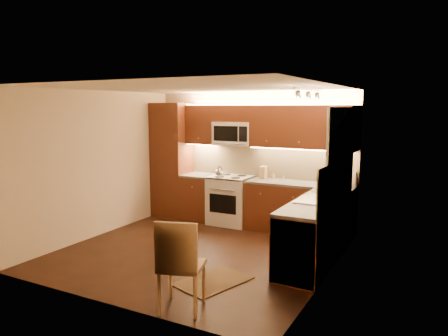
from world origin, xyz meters
The scene contains 37 objects.
floor centered at (0.00, 0.00, 0.00)m, with size 4.00×4.00×0.01m, color black.
ceiling centered at (0.00, 0.00, 2.50)m, with size 4.00×4.00×0.01m, color beige.
wall_back centered at (0.00, 2.00, 1.25)m, with size 4.00×0.01×2.50m, color beige.
wall_front centered at (0.00, -2.00, 1.25)m, with size 4.00×0.01×2.50m, color beige.
wall_left centered at (-2.00, 0.00, 1.25)m, with size 0.01×4.00×2.50m, color beige.
wall_right centered at (2.00, 0.00, 1.25)m, with size 0.01×4.00×2.50m, color beige.
pantry centered at (-1.65, 1.70, 1.15)m, with size 0.70×0.60×2.30m, color #4A200F.
base_cab_back_left centered at (-0.99, 1.70, 0.43)m, with size 0.62×0.60×0.86m, color #4A200F.
counter_back_left centered at (-0.99, 1.70, 0.88)m, with size 0.62×0.60×0.04m, color #3A3835.
base_cab_back_right centered at (1.04, 1.70, 0.43)m, with size 1.92×0.60×0.86m, color #4A200F.
counter_back_right centered at (1.04, 1.70, 0.88)m, with size 1.92×0.60×0.04m, color #3A3835.
base_cab_right centered at (1.70, 0.40, 0.43)m, with size 0.60×2.00×0.86m, color #4A200F.
counter_right centered at (1.70, 0.40, 0.88)m, with size 0.60×2.00×0.04m, color #3A3835.
dishwasher centered at (1.70, -0.30, 0.43)m, with size 0.58×0.60×0.84m, color silver.
backsplash_back centered at (0.35, 1.99, 1.20)m, with size 3.30×0.02×0.60m, color tan.
backsplash_right centered at (1.99, 0.40, 1.20)m, with size 0.02×2.00×0.60m, color tan.
upper_cab_back_left centered at (-0.99, 1.82, 1.88)m, with size 0.62×0.35×0.75m, color #4A200F.
upper_cab_back_right centered at (1.04, 1.82, 1.88)m, with size 1.92×0.35×0.75m, color #4A200F.
upper_cab_bridge centered at (-0.30, 1.82, 2.09)m, with size 0.76×0.35×0.31m, color #4A200F.
upper_cab_right_corner centered at (1.82, 1.40, 1.88)m, with size 0.35×0.50×0.75m, color #4A200F.
stove centered at (-0.30, 1.68, 0.46)m, with size 0.76×0.65×0.92m, color silver, non-canonical shape.
microwave centered at (-0.30, 1.81, 1.72)m, with size 0.76×0.38×0.44m, color silver, non-canonical shape.
window_frame centered at (1.99, 0.55, 1.60)m, with size 0.03×1.44×1.24m, color silver.
window_blinds centered at (1.97, 0.55, 1.60)m, with size 0.02×1.36×1.16m, color silver.
sink centered at (1.70, 0.55, 0.98)m, with size 0.52×0.86×0.15m, color silver, non-canonical shape.
faucet centered at (1.88, 0.55, 1.05)m, with size 0.20×0.04×0.30m, color silver, non-canonical shape.
track_light_bar centered at (1.55, 0.40, 2.46)m, with size 0.04×1.20×0.03m, color silver.
kettle centered at (-0.43, 1.47, 1.03)m, with size 0.18×0.18×0.21m, color silver, non-canonical shape.
toaster_oven centered at (1.77, 1.81, 1.03)m, with size 0.43×0.32×0.26m, color silver.
knife_block centered at (0.29, 1.84, 1.02)m, with size 0.11×0.17×0.23m, color #A16E48.
spice_jar_a centered at (0.48, 1.81, 0.95)m, with size 0.05×0.05×0.10m, color silver.
spice_jar_b centered at (0.45, 1.93, 0.95)m, with size 0.05×0.05×0.10m, color olive.
spice_jar_c centered at (0.67, 1.93, 0.94)m, with size 0.04×0.04×0.08m, color silver.
spice_jar_d centered at (0.50, 1.85, 0.95)m, with size 0.04×0.04×0.10m, color #A78132.
soap_bottle centered at (1.88, 1.34, 0.99)m, with size 0.08×0.08×0.17m, color silver.
rug centered at (0.76, -0.90, 0.01)m, with size 0.62×0.93×0.01m, color black.
dining_chair centered at (0.81, -1.70, 0.52)m, with size 0.46×0.46×1.04m, color #A16E48, non-canonical shape.
Camera 1 is at (3.32, -5.45, 2.22)m, focal length 34.31 mm.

